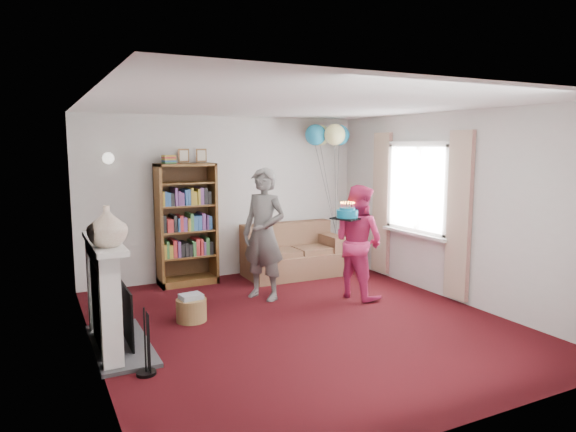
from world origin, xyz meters
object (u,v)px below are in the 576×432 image
sofa (292,255)px  birthday_cake (347,214)px  bookcase (186,225)px  person_magenta (358,241)px  person_striped (264,234)px

sofa → birthday_cake: birthday_cake is taller
bookcase → person_magenta: 2.56m
bookcase → sofa: size_ratio=1.30×
sofa → person_magenta: bearing=-80.2°
person_striped → person_magenta: (1.17, -0.51, -0.11)m
person_magenta → bookcase: bearing=31.9°
person_striped → sofa: bearing=105.2°
sofa → person_magenta: 1.58m
bookcase → person_magenta: (1.89, -1.73, -0.12)m
bookcase → person_striped: (0.72, -1.22, -0.00)m
sofa → person_striped: bearing=-132.8°
bookcase → person_magenta: bearing=-42.4°
person_magenta → birthday_cake: size_ratio=4.53×
person_striped → birthday_cake: person_striped is taller
bookcase → birthday_cake: bearing=-47.4°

